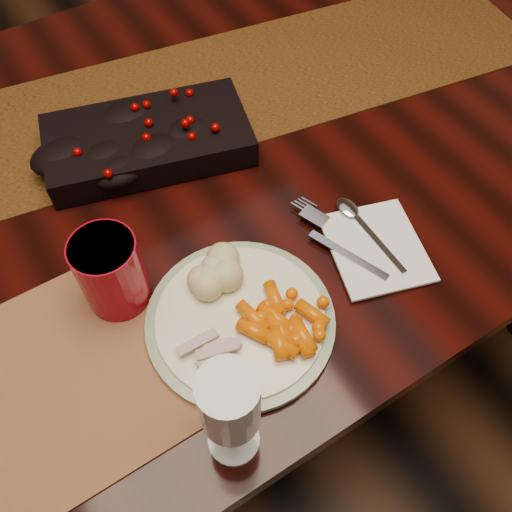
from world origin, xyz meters
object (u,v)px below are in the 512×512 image
dinner_plate (240,320)px  red_cup (111,272)px  centerpiece (147,136)px  baby_carrots (287,320)px  napkin (376,248)px  turkey_shreds (209,344)px  mashed_potatoes (208,267)px  dining_table (186,284)px  placemat_main (21,402)px  wine_glass (231,416)px

dinner_plate → red_cup: (-0.12, 0.12, 0.05)m
centerpiece → baby_carrots: centerpiece is taller
baby_carrots → dinner_plate: bearing=138.6°
napkin → baby_carrots: bearing=-150.9°
napkin → turkey_shreds: bearing=-160.1°
turkey_shreds → red_cup: bearing=114.3°
dinner_plate → mashed_potatoes: mashed_potatoes is taller
dining_table → placemat_main: size_ratio=4.50×
centerpiece → turkey_shreds: 0.38m
dinner_plate → wine_glass: 0.17m
dining_table → baby_carrots: (0.01, -0.36, 0.40)m
placemat_main → dinner_plate: size_ratio=1.59×
dinner_plate → wine_glass: size_ratio=1.42×
baby_carrots → red_cup: (-0.16, 0.16, 0.03)m
centerpiece → napkin: (0.19, -0.35, -0.03)m
dinner_plate → turkey_shreds: (-0.05, -0.02, 0.02)m
centerpiece → placemat_main: (-0.32, -0.30, -0.03)m
centerpiece → baby_carrots: size_ratio=3.06×
centerpiece → placemat_main: bearing=-136.9°
dinner_plate → turkey_shreds: 0.06m
napkin → wine_glass: (-0.31, -0.12, 0.08)m
mashed_potatoes → turkey_shreds: (-0.05, -0.09, -0.02)m
turkey_shreds → red_cup: (-0.06, 0.14, 0.03)m
turkey_shreds → mashed_potatoes: bearing=60.9°
centerpiece → wine_glass: wine_glass is taller
baby_carrots → napkin: 0.19m
centerpiece → baby_carrots: bearing=-88.8°
red_cup → dining_table: bearing=50.8°
turkey_shreds → placemat_main: bearing=163.9°
dining_table → turkey_shreds: 0.53m
dinner_plate → turkey_shreds: turkey_shreds is taller
dining_table → napkin: 0.53m
centerpiece → placemat_main: 0.44m
centerpiece → baby_carrots: 0.39m
mashed_potatoes → napkin: size_ratio=0.58×
dining_table → red_cup: size_ratio=15.48×
placemat_main → napkin: 0.51m
baby_carrots → wine_glass: (-0.13, -0.08, 0.06)m
dining_table → centerpiece: (-0.00, 0.04, 0.41)m
centerpiece → wine_glass: (-0.12, -0.48, 0.05)m
baby_carrots → wine_glass: wine_glass is taller
napkin → wine_glass: size_ratio=0.85×
mashed_potatoes → turkey_shreds: 0.11m
dining_table → napkin: (0.19, -0.32, 0.38)m
dining_table → dinner_plate: bearing=-96.9°
baby_carrots → turkey_shreds: 0.10m
placemat_main → turkey_shreds: size_ratio=5.43×
dining_table → red_cup: bearing=-129.2°
dining_table → wine_glass: 0.65m
centerpiece → baby_carrots: (0.01, -0.39, -0.01)m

